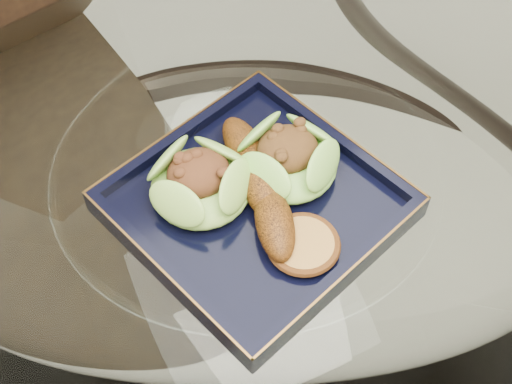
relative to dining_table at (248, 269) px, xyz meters
name	(u,v)px	position (x,y,z in m)	size (l,w,h in m)	color
dining_table	(248,269)	(0.00, 0.00, 0.00)	(1.13, 1.13, 0.77)	white
dining_chair	(58,181)	(-0.19, 0.30, -0.07)	(0.50, 0.50, 0.95)	black
navy_plate	(256,208)	(0.00, -0.02, 0.17)	(0.27, 0.27, 0.02)	black
lettuce_wrap_left	(201,184)	(-0.05, 0.01, 0.20)	(0.11, 0.11, 0.04)	#538E29
lettuce_wrap_right	(288,160)	(0.05, 0.00, 0.20)	(0.11, 0.11, 0.04)	#60AC31
roasted_plantain	(260,184)	(0.01, -0.01, 0.20)	(0.19, 0.04, 0.04)	#6B360B
crumb_patty	(303,245)	(0.02, -0.10, 0.19)	(0.07, 0.07, 0.01)	#B7813D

